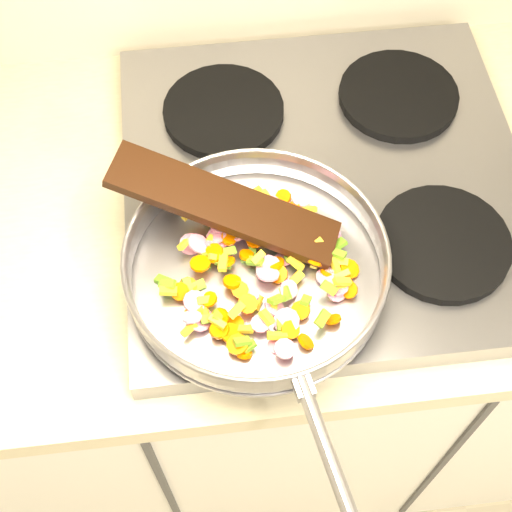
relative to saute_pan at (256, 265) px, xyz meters
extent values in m
cube|color=#939399|center=(0.12, 0.17, -0.07)|extent=(0.60, 0.60, 0.04)
cylinder|color=black|center=(-0.02, 0.03, -0.04)|extent=(0.19, 0.19, 0.02)
cylinder|color=black|center=(0.26, 0.03, -0.04)|extent=(0.19, 0.19, 0.02)
cylinder|color=black|center=(-0.02, 0.31, -0.04)|extent=(0.19, 0.19, 0.02)
cylinder|color=black|center=(0.26, 0.31, -0.04)|extent=(0.19, 0.19, 0.02)
cylinder|color=#9E9EA5|center=(0.00, 0.00, -0.03)|extent=(0.34, 0.34, 0.01)
torus|color=#9E9EA5|center=(0.00, 0.00, 0.00)|extent=(0.39, 0.39, 0.05)
torus|color=#9E9EA5|center=(0.00, 0.00, 0.02)|extent=(0.35, 0.35, 0.01)
cylinder|color=#9E9EA5|center=(0.05, -0.26, 0.01)|extent=(0.05, 0.19, 0.02)
cube|color=#9E9EA5|center=(0.03, -0.18, 0.01)|extent=(0.03, 0.03, 0.02)
cube|color=yellow|center=(0.00, 0.01, 0.00)|extent=(0.02, 0.02, 0.02)
cube|color=yellow|center=(0.09, 0.03, -0.01)|extent=(0.01, 0.02, 0.01)
cube|color=yellow|center=(-0.07, -0.05, -0.02)|extent=(0.01, 0.03, 0.01)
cylinder|color=#F86500|center=(0.12, -0.01, -0.02)|extent=(0.03, 0.03, 0.02)
cube|color=#59901C|center=(-0.06, -0.07, 0.00)|extent=(0.02, 0.02, 0.02)
cylinder|color=#F86500|center=(0.06, 0.09, -0.01)|extent=(0.03, 0.03, 0.02)
cube|color=yellow|center=(0.11, 0.00, -0.01)|extent=(0.02, 0.02, 0.01)
cylinder|color=#C01257|center=(-0.08, -0.06, -0.01)|extent=(0.04, 0.04, 0.02)
cube|color=yellow|center=(-0.06, 0.03, -0.02)|extent=(0.02, 0.02, 0.02)
cube|color=yellow|center=(0.11, -0.04, 0.00)|extent=(0.03, 0.01, 0.02)
cylinder|color=#F86500|center=(-0.05, 0.03, -0.01)|extent=(0.04, 0.04, 0.02)
cylinder|color=#C01257|center=(0.01, -0.01, -0.01)|extent=(0.04, 0.04, 0.02)
cylinder|color=#C01257|center=(0.04, -0.04, -0.01)|extent=(0.03, 0.03, 0.02)
cube|color=yellow|center=(0.01, 0.12, -0.01)|extent=(0.02, 0.02, 0.02)
cylinder|color=#F86500|center=(0.05, -0.07, -0.01)|extent=(0.03, 0.03, 0.02)
cylinder|color=#F86500|center=(0.11, -0.03, -0.02)|extent=(0.03, 0.03, 0.02)
cube|color=#59901C|center=(-0.02, -0.11, -0.01)|extent=(0.02, 0.02, 0.01)
cylinder|color=#F86500|center=(0.03, 0.01, -0.02)|extent=(0.04, 0.03, 0.02)
cube|color=yellow|center=(0.09, 0.02, 0.00)|extent=(0.02, 0.03, 0.02)
cube|color=yellow|center=(0.05, -0.02, -0.01)|extent=(0.03, 0.03, 0.01)
cube|color=#59901C|center=(0.07, -0.09, 0.00)|extent=(0.02, 0.03, 0.01)
cylinder|color=#C01257|center=(0.04, 0.11, -0.01)|extent=(0.04, 0.04, 0.01)
cube|color=yellow|center=(0.00, -0.05, -0.02)|extent=(0.02, 0.02, 0.02)
cylinder|color=#C01257|center=(0.09, -0.02, -0.02)|extent=(0.04, 0.04, 0.01)
cube|color=yellow|center=(-0.12, -0.02, 0.00)|extent=(0.02, 0.01, 0.01)
cylinder|color=#F86500|center=(-0.03, -0.02, -0.01)|extent=(0.03, 0.03, 0.02)
cylinder|color=#C01257|center=(0.02, 0.00, -0.02)|extent=(0.04, 0.04, 0.01)
cylinder|color=#C01257|center=(0.10, 0.00, -0.02)|extent=(0.04, 0.04, 0.02)
cube|color=#59901C|center=(-0.01, 0.07, -0.01)|extent=(0.02, 0.01, 0.02)
cylinder|color=#F86500|center=(0.11, 0.01, -0.01)|extent=(0.04, 0.04, 0.02)
cylinder|color=#C01257|center=(0.00, -0.08, -0.01)|extent=(0.03, 0.03, 0.01)
cylinder|color=#F86500|center=(0.12, -0.04, -0.01)|extent=(0.03, 0.02, 0.02)
cylinder|color=#F86500|center=(-0.03, -0.11, -0.02)|extent=(0.03, 0.03, 0.02)
cube|color=yellow|center=(-0.05, 0.05, -0.01)|extent=(0.03, 0.02, 0.02)
cylinder|color=#F86500|center=(-0.04, -0.09, -0.02)|extent=(0.03, 0.03, 0.02)
cube|color=#59901C|center=(-0.08, -0.01, -0.02)|extent=(0.02, 0.02, 0.01)
cube|color=yellow|center=(-0.02, 0.11, -0.01)|extent=(0.02, 0.03, 0.02)
cylinder|color=#C01257|center=(-0.08, -0.04, -0.01)|extent=(0.04, 0.04, 0.02)
cylinder|color=#F86500|center=(-0.01, 0.02, -0.01)|extent=(0.03, 0.03, 0.01)
cube|color=yellow|center=(0.02, -0.05, -0.01)|extent=(0.01, 0.02, 0.01)
cylinder|color=#F86500|center=(0.06, 0.04, -0.02)|extent=(0.03, 0.03, 0.02)
cylinder|color=#C01257|center=(-0.09, -0.06, 0.00)|extent=(0.03, 0.03, 0.02)
cylinder|color=#F86500|center=(-0.04, -0.07, -0.02)|extent=(0.03, 0.03, 0.01)
cube|color=#59901C|center=(0.11, 0.00, 0.00)|extent=(0.02, 0.02, 0.01)
cylinder|color=#F86500|center=(-0.10, -0.02, -0.01)|extent=(0.03, 0.03, 0.02)
cube|color=yellow|center=(-0.04, 0.01, 0.00)|extent=(0.02, 0.03, 0.01)
cylinder|color=#C01257|center=(0.01, -0.11, -0.02)|extent=(0.03, 0.04, 0.01)
cube|color=yellow|center=(-0.07, 0.03, -0.01)|extent=(0.01, 0.02, 0.01)
cylinder|color=#C01257|center=(-0.07, 0.04, -0.01)|extent=(0.04, 0.04, 0.02)
cylinder|color=#F86500|center=(0.09, -0.01, -0.02)|extent=(0.02, 0.02, 0.02)
cube|color=yellow|center=(-0.07, -0.04, -0.01)|extent=(0.03, 0.02, 0.02)
cube|color=#59901C|center=(0.02, -0.08, -0.02)|extent=(0.02, 0.02, 0.01)
cylinder|color=#F86500|center=(0.10, 0.03, 0.00)|extent=(0.03, 0.04, 0.02)
cylinder|color=#C01257|center=(0.10, -0.04, -0.01)|extent=(0.04, 0.04, 0.02)
cube|color=yellow|center=(-0.09, -0.05, -0.01)|extent=(0.03, 0.01, 0.02)
cylinder|color=#F86500|center=(-0.07, -0.04, -0.01)|extent=(0.03, 0.03, 0.02)
cylinder|color=#F86500|center=(0.03, -0.09, -0.01)|extent=(0.03, 0.03, 0.01)
cylinder|color=#F86500|center=(-0.04, 0.02, -0.01)|extent=(0.03, 0.03, 0.02)
cylinder|color=#F86500|center=(0.05, -0.11, -0.02)|extent=(0.02, 0.03, 0.03)
cylinder|color=#C01257|center=(-0.05, 0.11, -0.01)|extent=(0.03, 0.03, 0.02)
cube|color=#59901C|center=(0.11, 0.02, -0.01)|extent=(0.03, 0.02, 0.01)
cube|color=#59901C|center=(-0.12, -0.01, 0.00)|extent=(0.03, 0.02, 0.02)
cube|color=#59901C|center=(-0.06, 0.03, -0.01)|extent=(0.02, 0.02, 0.01)
cube|color=yellow|center=(0.10, -0.01, -0.01)|extent=(0.02, 0.03, 0.02)
cube|color=#59901C|center=(0.06, -0.05, -0.01)|extent=(0.02, 0.02, 0.01)
cube|color=yellow|center=(0.08, 0.01, -0.01)|extent=(0.02, 0.03, 0.01)
cube|color=yellow|center=(-0.06, -0.08, 0.00)|extent=(0.02, 0.02, 0.01)
cylinder|color=#F86500|center=(0.09, -0.08, -0.02)|extent=(0.03, 0.03, 0.02)
cube|color=yellow|center=(0.09, 0.02, -0.02)|extent=(0.02, 0.02, 0.02)
cube|color=#59901C|center=(0.05, 0.01, -0.01)|extent=(0.02, 0.02, 0.01)
cube|color=yellow|center=(0.05, 0.00, -0.01)|extent=(0.02, 0.02, 0.02)
cube|color=yellow|center=(0.08, 0.08, -0.01)|extent=(0.02, 0.01, 0.02)
cylinder|color=#F86500|center=(-0.06, -0.08, -0.01)|extent=(0.03, 0.03, 0.02)
cube|color=yellow|center=(0.01, 0.07, 0.00)|extent=(0.02, 0.02, 0.02)
cylinder|color=#C01257|center=(0.04, 0.11, -0.02)|extent=(0.04, 0.03, 0.02)
cylinder|color=#F86500|center=(-0.07, 0.09, 0.00)|extent=(0.03, 0.03, 0.01)
cube|color=yellow|center=(-0.08, 0.09, 0.00)|extent=(0.02, 0.02, 0.01)
cube|color=yellow|center=(-0.02, -0.08, -0.01)|extent=(0.02, 0.02, 0.02)
cylinder|color=#F86500|center=(0.08, 0.00, 0.00)|extent=(0.03, 0.03, 0.02)
cylinder|color=#F86500|center=(-0.05, 0.05, -0.02)|extent=(0.03, 0.03, 0.01)
cube|color=#59901C|center=(0.03, -0.04, -0.01)|extent=(0.02, 0.02, 0.02)
cylinder|color=#C01257|center=(0.02, -0.12, -0.01)|extent=(0.04, 0.04, 0.01)
cube|color=#59901C|center=(-0.01, 0.03, -0.02)|extent=(0.02, 0.02, 0.01)
cube|color=#59901C|center=(0.10, 0.00, -0.01)|extent=(0.02, 0.02, 0.01)
cube|color=#59901C|center=(-0.03, -0.06, 0.00)|extent=(0.03, 0.02, 0.02)
cube|color=yellow|center=(-0.09, -0.08, -0.01)|extent=(0.02, 0.02, 0.01)
cube|color=yellow|center=(0.03, 0.11, -0.01)|extent=(0.02, 0.03, 0.02)
cube|color=#59901C|center=(0.00, 0.01, -0.01)|extent=(0.03, 0.02, 0.01)
cylinder|color=#C01257|center=(-0.03, 0.05, -0.02)|extent=(0.03, 0.04, 0.03)
cube|color=#59901C|center=(-0.09, -0.01, -0.01)|extent=(0.01, 0.02, 0.02)
cylinder|color=#F86500|center=(-0.04, -0.10, -0.01)|extent=(0.04, 0.04, 0.01)
cylinder|color=#C01257|center=(0.03, 0.10, -0.01)|extent=(0.03, 0.02, 0.02)
cylinder|color=#C01257|center=(-0.05, 0.05, -0.01)|extent=(0.05, 0.04, 0.03)
cylinder|color=#C01257|center=(0.00, 0.06, -0.02)|extent=(0.02, 0.03, 0.02)
cylinder|color=#F86500|center=(-0.06, -0.08, -0.01)|extent=(0.04, 0.04, 0.02)
cube|color=#59901C|center=(0.04, 0.10, -0.02)|extent=(0.02, 0.01, 0.01)
cube|color=#59901C|center=(0.07, 0.04, -0.01)|extent=(0.02, 0.03, 0.01)
cylinder|color=#C01257|center=(0.10, -0.04, -0.01)|extent=(0.03, 0.03, 0.02)
cube|color=yellow|center=(0.11, -0.02, -0.01)|extent=(0.02, 0.01, 0.01)
cylinder|color=#C01257|center=(0.00, 0.07, -0.02)|extent=(0.03, 0.03, 0.03)
cylinder|color=#F86500|center=(0.00, 0.04, -0.01)|extent=(0.03, 0.03, 0.01)
cylinder|color=#F86500|center=(-0.05, -0.07, -0.01)|extent=(0.03, 0.02, 0.03)
cube|color=yellow|center=(0.10, -0.04, -0.01)|extent=(0.03, 0.02, 0.02)
cube|color=yellow|center=(-0.05, 0.02, -0.01)|extent=(0.02, 0.01, 0.02)
cube|color=#59901C|center=(0.02, -0.05, 0.00)|extent=(0.02, 0.02, 0.02)
cube|color=#59901C|center=(0.04, 0.06, 0.00)|extent=(0.02, 0.02, 0.02)
cylinder|color=#C01257|center=(0.04, 0.02, -0.02)|extent=(0.03, 0.03, 0.01)
cylinder|color=#C01257|center=(-0.01, -0.04, -0.01)|extent=(0.04, 0.04, 0.01)
cylinder|color=#F86500|center=(0.05, 0.11, -0.01)|extent=(0.03, 0.03, 0.02)
cylinder|color=#F86500|center=(-0.03, 0.05, -0.01)|extent=(0.03, 0.03, 0.02)
cube|color=yellow|center=(0.01, -0.10, -0.01)|extent=(0.03, 0.01, 0.01)
cube|color=#59901C|center=(-0.04, 0.03, -0.01)|extent=(0.02, 0.02, 0.01)
cylinder|color=#F86500|center=(0.03, -0.01, -0.02)|extent=(0.03, 0.03, 0.02)
cube|color=#59901C|center=(-0.12, 0.00, -0.02)|extent=(0.02, 0.02, 0.01)
cylinder|color=#C01257|center=(-0.04, 0.07, -0.01)|extent=(0.04, 0.04, 0.02)
cube|color=#59901C|center=(-0.04, 0.01, -0.01)|extent=(0.03, 0.02, 0.01)
cylinder|color=#F86500|center=(-0.01, 0.06, 0.00)|extent=(0.02, 0.02, 0.02)
cylinder|color=#F86500|center=(0.01, 0.09, -0.02)|extent=(0.03, 0.03, 0.02)
cube|color=#59901C|center=(0.00, 0.04, -0.02)|extent=(0.01, 0.02, 0.01)
cylinder|color=#C01257|center=(0.04, 0.05, -0.02)|extent=(0.03, 0.03, 0.03)
cylinder|color=#C01257|center=(0.02, -0.06, -0.01)|extent=(0.03, 0.03, 0.02)
cylinder|color=#C01257|center=(0.11, 0.04, -0.02)|extent=(0.03, 0.03, 0.01)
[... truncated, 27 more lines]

